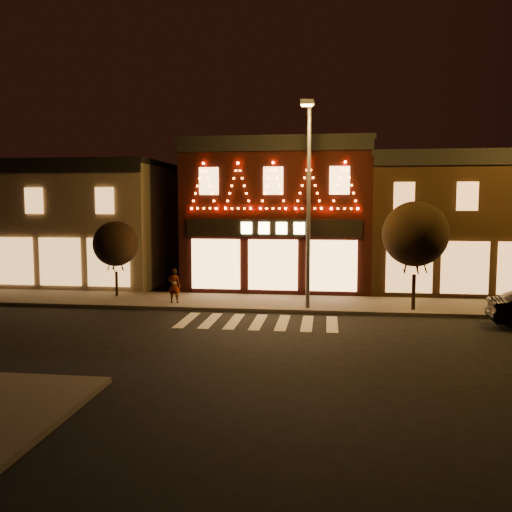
# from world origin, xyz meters

# --- Properties ---
(ground) EXTENTS (120.00, 120.00, 0.00)m
(ground) POSITION_xyz_m (0.00, 0.00, 0.00)
(ground) COLOR black
(ground) RESTS_ON ground
(sidewalk_far) EXTENTS (44.00, 4.00, 0.15)m
(sidewalk_far) POSITION_xyz_m (2.00, 8.00, 0.07)
(sidewalk_far) COLOR #47423D
(sidewalk_far) RESTS_ON ground
(building_left) EXTENTS (12.20, 8.28, 7.30)m
(building_left) POSITION_xyz_m (-13.00, 13.99, 3.66)
(building_left) COLOR #6E614E
(building_left) RESTS_ON ground
(building_pulp) EXTENTS (10.20, 8.34, 8.30)m
(building_pulp) POSITION_xyz_m (0.00, 13.98, 4.16)
(building_pulp) COLOR black
(building_pulp) RESTS_ON ground
(building_right_a) EXTENTS (9.20, 8.28, 7.50)m
(building_right_a) POSITION_xyz_m (9.50, 13.99, 3.76)
(building_right_a) COLOR #382513
(building_right_a) RESTS_ON ground
(streetlamp_mid) EXTENTS (0.56, 2.04, 8.95)m
(streetlamp_mid) POSITION_xyz_m (1.91, 6.33, 5.40)
(streetlamp_mid) COLOR #59595E
(streetlamp_mid) RESTS_ON sidewalk_far
(tree_left) EXTENTS (2.28, 2.28, 3.81)m
(tree_left) POSITION_xyz_m (-7.87, 8.53, 2.81)
(tree_left) COLOR black
(tree_left) RESTS_ON sidewalk_far
(tree_right) EXTENTS (2.88, 2.88, 4.81)m
(tree_right) POSITION_xyz_m (6.59, 6.80, 3.51)
(tree_right) COLOR black
(tree_right) RESTS_ON sidewalk_far
(pedestrian) EXTENTS (0.62, 0.42, 1.64)m
(pedestrian) POSITION_xyz_m (-4.40, 6.99, 0.97)
(pedestrian) COLOR gray
(pedestrian) RESTS_ON sidewalk_far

